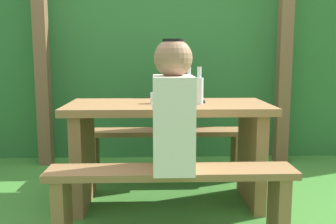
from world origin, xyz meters
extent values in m
plane|color=#3C7C2E|center=(0.00, 0.00, 0.00)|extent=(12.00, 12.00, 0.00)
cube|color=#2B672E|center=(0.00, 1.80, 0.87)|extent=(6.40, 1.09, 1.74)
cube|color=brown|center=(-1.16, 1.04, 0.99)|extent=(0.12, 0.12, 1.97)
cube|color=brown|center=(1.16, 1.04, 0.99)|extent=(0.12, 0.12, 1.97)
cube|color=olive|center=(0.00, 0.00, 0.70)|extent=(1.40, 0.64, 0.05)
cube|color=olive|center=(-0.60, 0.00, 0.34)|extent=(0.08, 0.54, 0.68)
cube|color=olive|center=(0.60, 0.00, 0.34)|extent=(0.08, 0.54, 0.68)
cube|color=olive|center=(0.00, -0.56, 0.41)|extent=(1.40, 0.24, 0.04)
cube|color=olive|center=(-0.62, -0.56, 0.19)|extent=(0.07, 0.22, 0.39)
cube|color=olive|center=(0.62, -0.56, 0.19)|extent=(0.07, 0.22, 0.39)
cube|color=olive|center=(0.00, 0.56, 0.41)|extent=(1.40, 0.24, 0.04)
cube|color=olive|center=(-0.62, 0.56, 0.19)|extent=(0.07, 0.22, 0.39)
cube|color=olive|center=(0.62, 0.56, 0.19)|extent=(0.07, 0.22, 0.39)
cube|color=silver|center=(0.01, -0.56, 0.69)|extent=(0.22, 0.34, 0.52)
sphere|color=#936B4C|center=(0.01, -0.56, 1.04)|extent=(0.21, 0.21, 0.21)
cylinder|color=black|center=(0.01, -0.56, 1.13)|extent=(0.12, 0.12, 0.02)
cylinder|color=silver|center=(0.01, -0.42, 0.79)|extent=(0.25, 0.07, 0.15)
cube|color=black|center=(0.09, 0.56, 0.69)|extent=(0.22, 0.34, 0.52)
sphere|color=#936B4C|center=(0.09, 0.56, 1.04)|extent=(0.21, 0.21, 0.21)
cylinder|color=black|center=(0.09, 0.56, 1.13)|extent=(0.12, 0.12, 0.02)
cylinder|color=black|center=(0.09, 0.42, 0.79)|extent=(0.25, 0.07, 0.15)
cylinder|color=silver|center=(-0.09, 0.00, 0.77)|extent=(0.07, 0.07, 0.08)
cylinder|color=silver|center=(0.15, 0.01, 0.82)|extent=(0.07, 0.07, 0.18)
cylinder|color=silver|center=(0.15, 0.01, 0.94)|extent=(0.03, 0.03, 0.07)
cylinder|color=silver|center=(0.21, -0.05, 0.82)|extent=(0.06, 0.06, 0.18)
cylinder|color=silver|center=(0.21, -0.05, 0.95)|extent=(0.03, 0.03, 0.07)
cube|color=black|center=(0.23, 0.06, 0.73)|extent=(0.08, 0.15, 0.01)
camera|label=1|loc=(-0.09, -2.61, 1.06)|focal=40.38mm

